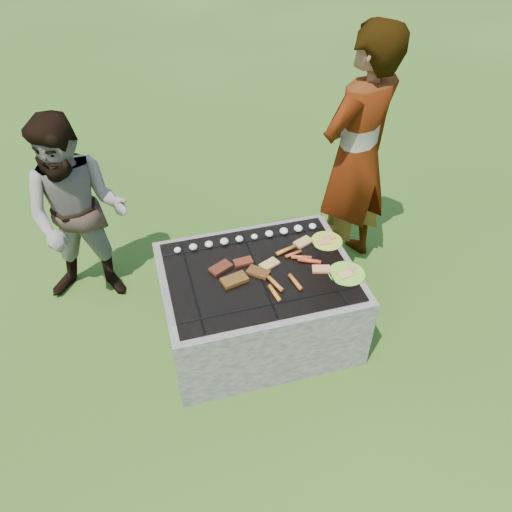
# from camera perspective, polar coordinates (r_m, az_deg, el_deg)

# --- Properties ---
(lawn) EXTENTS (60.00, 60.00, 0.00)m
(lawn) POSITION_cam_1_polar(r_m,az_deg,el_deg) (3.78, 0.21, -8.53)
(lawn) COLOR #254C13
(lawn) RESTS_ON ground
(fire_pit) EXTENTS (1.30, 1.00, 0.62)m
(fire_pit) POSITION_cam_1_polar(r_m,az_deg,el_deg) (3.57, 0.22, -5.58)
(fire_pit) COLOR gray
(fire_pit) RESTS_ON ground
(mushrooms) EXTENTS (1.05, 0.06, 0.04)m
(mushrooms) POSITION_cam_1_polar(r_m,az_deg,el_deg) (3.58, -0.69, 2.19)
(mushrooms) COLOR white
(mushrooms) RESTS_ON fire_pit
(pork_slabs) EXTENTS (0.40, 0.28, 0.02)m
(pork_slabs) POSITION_cam_1_polar(r_m,az_deg,el_deg) (3.31, -2.08, -1.85)
(pork_slabs) COLOR maroon
(pork_slabs) RESTS_ON fire_pit
(sausages) EXTENTS (0.42, 0.49, 0.03)m
(sausages) POSITION_cam_1_polar(r_m,az_deg,el_deg) (3.34, 4.03, -1.44)
(sausages) COLOR orange
(sausages) RESTS_ON fire_pit
(bread_on_grate) EXTENTS (0.46, 0.41, 0.02)m
(bread_on_grate) POSITION_cam_1_polar(r_m,az_deg,el_deg) (3.44, 4.67, -0.11)
(bread_on_grate) COLOR #D7C26E
(bread_on_grate) RESTS_ON fire_pit
(plate_far) EXTENTS (0.24, 0.24, 0.03)m
(plate_far) POSITION_cam_1_polar(r_m,az_deg,el_deg) (3.61, 8.09, 1.68)
(plate_far) COLOR #FFF53C
(plate_far) RESTS_ON fire_pit
(plate_near) EXTENTS (0.32, 0.32, 0.03)m
(plate_near) POSITION_cam_1_polar(r_m,az_deg,el_deg) (3.37, 10.32, -2.02)
(plate_near) COLOR #CFFA3C
(plate_near) RESTS_ON fire_pit
(cook) EXTENTS (0.85, 0.73, 1.97)m
(cook) POSITION_cam_1_polar(r_m,az_deg,el_deg) (3.87, 11.37, 10.98)
(cook) COLOR #A7998B
(cook) RESTS_ON ground
(bystander) EXTENTS (0.85, 0.73, 1.52)m
(bystander) POSITION_cam_1_polar(r_m,az_deg,el_deg) (3.78, -19.61, 4.35)
(bystander) COLOR gray
(bystander) RESTS_ON ground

